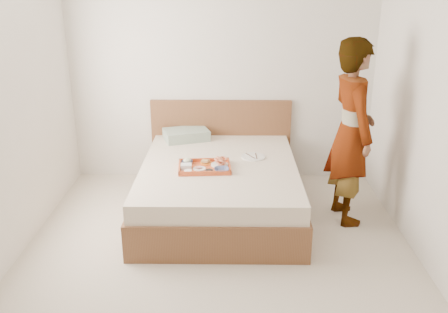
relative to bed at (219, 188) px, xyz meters
The scene contains 18 objects.
ground 1.03m from the bed, 89.66° to the right, with size 3.50×4.00×0.01m, color beige.
wall_back 1.44m from the bed, 89.66° to the left, with size 3.50×0.01×2.60m, color silver.
wall_front 3.17m from the bed, 89.89° to the right, with size 3.50×0.01×2.60m, color silver.
wall_right 2.27m from the bed, 29.66° to the right, with size 0.01×4.00×2.60m, color silver.
bed is the anchor object (origin of this frame).
headboard 0.99m from the bed, 90.00° to the left, with size 1.65×0.06×0.95m, color brown.
pillow 0.94m from the bed, 116.81° to the left, with size 0.49×0.33×0.12m, color #A0B3A1.
tray 0.35m from the bed, 137.25° to the right, with size 0.51×0.37×0.05m, color #D15C2C.
prawn_plate 0.29m from the bed, 84.50° to the right, with size 0.17×0.17×0.01m, color white.
navy_bowl_big 0.38m from the bed, 83.12° to the right, with size 0.14×0.14×0.04m, color #151742.
sauce_dish 0.40m from the bed, 109.02° to the right, with size 0.07×0.07×0.03m, color black.
meat_plate 0.38m from the bed, 137.84° to the right, with size 0.13×0.13×0.01m, color white.
bread_plate 0.31m from the bed, behind, with size 0.12×0.12×0.01m, color orange.
salad_bowl 0.44m from the bed, behind, with size 0.11×0.11×0.03m, color #151742.
plastic_tub 0.47m from the bed, 153.70° to the right, with size 0.11×0.09×0.05m, color silver.
cheese_round 0.49m from the bed, 137.66° to the right, with size 0.07×0.07×0.03m, color white.
dinner_plate 0.49m from the bed, 29.90° to the left, with size 0.25×0.25×0.01m, color white.
person 1.42m from the bed, ahead, with size 0.66×0.43×1.80m, color beige.
Camera 1 is at (0.10, -3.60, 2.32)m, focal length 39.29 mm.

